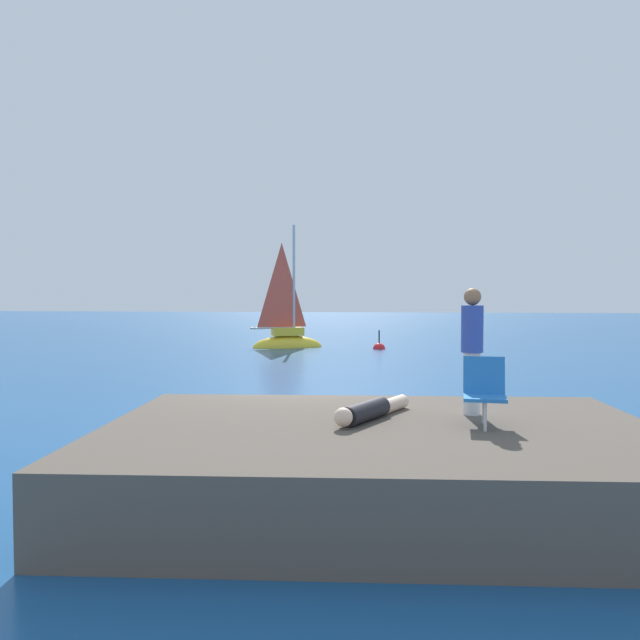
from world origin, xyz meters
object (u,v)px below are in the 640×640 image
at_px(person_sunbather, 370,410).
at_px(marker_buoy, 379,349).
at_px(sailboat_near, 287,340).
at_px(beach_chair, 484,388).
at_px(person_standing, 472,347).

distance_m(person_sunbather, marker_buoy, 20.83).
height_order(person_sunbather, marker_buoy, person_sunbather).
xyz_separation_m(sailboat_near, person_sunbather, (4.94, -21.07, 0.66)).
bearing_deg(beach_chair, sailboat_near, -158.91).
bearing_deg(sailboat_near, person_standing, -95.75).
bearing_deg(person_sunbather, marker_buoy, 25.84).
xyz_separation_m(person_sunbather, marker_buoy, (-0.69, 20.80, -0.99)).
bearing_deg(person_standing, sailboat_near, -75.46).
height_order(sailboat_near, beach_chair, sailboat_near).
distance_m(sailboat_near, marker_buoy, 4.27).
bearing_deg(marker_buoy, person_sunbather, -88.09).
bearing_deg(person_standing, beach_chair, 93.61).
bearing_deg(sailboat_near, person_sunbather, -99.35).
bearing_deg(person_standing, marker_buoy, -86.73).
distance_m(sailboat_near, beach_chair, 22.21).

